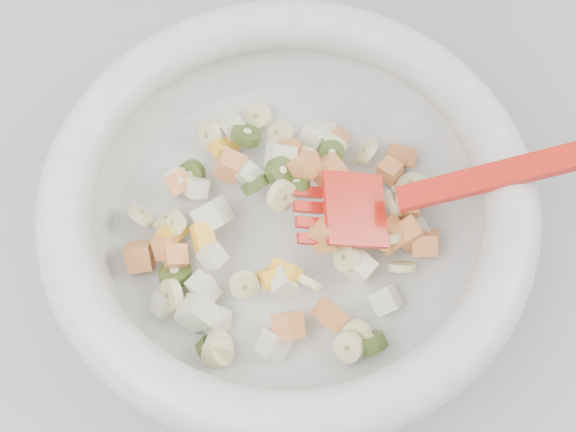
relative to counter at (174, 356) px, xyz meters
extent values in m
cube|color=gray|center=(0.00, 0.00, 0.00)|extent=(2.00, 0.60, 0.90)
cylinder|color=silver|center=(0.16, -0.04, 0.46)|extent=(0.32, 0.32, 0.02)
torus|color=silver|center=(0.16, -0.04, 0.53)|extent=(0.40, 0.40, 0.04)
cylinder|color=beige|center=(0.10, 0.06, 0.48)|extent=(0.03, 0.04, 0.04)
cylinder|color=beige|center=(0.19, 0.01, 0.50)|extent=(0.03, 0.04, 0.03)
cylinder|color=beige|center=(0.06, -0.02, 0.48)|extent=(0.04, 0.04, 0.02)
cylinder|color=beige|center=(0.21, 0.03, 0.49)|extent=(0.03, 0.03, 0.04)
cylinder|color=beige|center=(0.17, 0.05, 0.49)|extent=(0.03, 0.04, 0.03)
cylinder|color=beige|center=(0.16, -0.03, 0.52)|extent=(0.03, 0.03, 0.04)
cylinder|color=beige|center=(0.26, -0.03, 0.49)|extent=(0.02, 0.03, 0.03)
cylinder|color=beige|center=(0.09, -0.10, 0.48)|extent=(0.04, 0.02, 0.04)
cylinder|color=beige|center=(0.21, -0.08, 0.50)|extent=(0.03, 0.03, 0.03)
cylinder|color=beige|center=(0.21, -0.14, 0.48)|extent=(0.03, 0.03, 0.03)
cylinder|color=beige|center=(0.28, -0.01, 0.48)|extent=(0.04, 0.03, 0.02)
cylinder|color=beige|center=(0.20, -0.15, 0.49)|extent=(0.03, 0.03, 0.03)
cylinder|color=beige|center=(0.07, -0.03, 0.49)|extent=(0.03, 0.03, 0.02)
cylinder|color=beige|center=(0.27, -0.02, 0.48)|extent=(0.03, 0.03, 0.02)
cylinder|color=beige|center=(0.10, -0.14, 0.48)|extent=(0.02, 0.03, 0.03)
cylinder|color=beige|center=(0.10, -0.15, 0.48)|extent=(0.04, 0.02, 0.04)
cylinder|color=beige|center=(0.24, -0.07, 0.49)|extent=(0.03, 0.02, 0.03)
cylinder|color=beige|center=(0.04, -0.02, 0.48)|extent=(0.03, 0.03, 0.03)
cylinder|color=beige|center=(0.06, -0.09, 0.49)|extent=(0.02, 0.03, 0.04)
cylinder|color=beige|center=(0.17, -0.10, 0.50)|extent=(0.02, 0.03, 0.03)
cylinder|color=beige|center=(0.24, 0.03, 0.48)|extent=(0.02, 0.04, 0.04)
cylinder|color=beige|center=(0.12, -0.10, 0.50)|extent=(0.03, 0.02, 0.03)
cylinder|color=beige|center=(0.25, -0.09, 0.48)|extent=(0.03, 0.02, 0.03)
cylinder|color=beige|center=(0.15, 0.08, 0.48)|extent=(0.04, 0.04, 0.02)
cube|color=#F9A64E|center=(0.07, -0.06, 0.49)|extent=(0.02, 0.02, 0.02)
cube|color=#F9A64E|center=(0.27, -0.06, 0.49)|extent=(0.03, 0.03, 0.03)
cube|color=#F9A64E|center=(0.15, -0.13, 0.49)|extent=(0.03, 0.03, 0.03)
cube|color=#F9A64E|center=(0.06, -0.05, 0.49)|extent=(0.02, 0.03, 0.03)
cube|color=#F9A64E|center=(0.27, 0.02, 0.48)|extent=(0.03, 0.03, 0.03)
cube|color=#F9A64E|center=(0.07, 0.01, 0.49)|extent=(0.03, 0.03, 0.03)
cube|color=#F9A64E|center=(0.18, 0.00, 0.51)|extent=(0.04, 0.04, 0.03)
cube|color=#F9A64E|center=(0.25, -0.06, 0.49)|extent=(0.04, 0.03, 0.03)
cube|color=#F9A64E|center=(0.21, 0.04, 0.48)|extent=(0.03, 0.04, 0.04)
cube|color=#F9A64E|center=(0.12, 0.01, 0.50)|extent=(0.03, 0.03, 0.03)
cube|color=#F9A64E|center=(0.27, -0.04, 0.49)|extent=(0.03, 0.02, 0.03)
cube|color=#F9A64E|center=(0.19, -0.13, 0.49)|extent=(0.03, 0.03, 0.03)
cube|color=#F9A64E|center=(0.17, 0.02, 0.50)|extent=(0.03, 0.03, 0.03)
cube|color=#F9A64E|center=(0.28, -0.07, 0.48)|extent=(0.03, 0.03, 0.03)
cube|color=#F9A64E|center=(0.20, 0.00, 0.50)|extent=(0.04, 0.03, 0.04)
cube|color=#F9A64E|center=(0.26, 0.00, 0.48)|extent=(0.03, 0.03, 0.02)
cube|color=#F9A64E|center=(0.19, -0.07, 0.51)|extent=(0.03, 0.03, 0.03)
cube|color=#F9A64E|center=(0.04, -0.05, 0.48)|extent=(0.02, 0.03, 0.03)
cylinder|color=olive|center=(0.14, -0.01, 0.50)|extent=(0.03, 0.03, 0.03)
cylinder|color=olive|center=(0.09, -0.14, 0.48)|extent=(0.03, 0.03, 0.03)
cylinder|color=olive|center=(0.22, -0.15, 0.48)|extent=(0.03, 0.03, 0.03)
cylinder|color=olive|center=(0.14, 0.05, 0.49)|extent=(0.03, 0.04, 0.03)
cylinder|color=olive|center=(0.07, -0.07, 0.48)|extent=(0.03, 0.03, 0.02)
cylinder|color=olive|center=(0.17, -0.02, 0.51)|extent=(0.02, 0.02, 0.02)
cylinder|color=olive|center=(0.21, 0.02, 0.50)|extent=(0.02, 0.02, 0.02)
cylinder|color=olive|center=(0.09, 0.02, 0.49)|extent=(0.03, 0.03, 0.03)
cylinder|color=olive|center=(0.16, 0.00, 0.51)|extent=(0.03, 0.04, 0.03)
cube|color=#EFEDCA|center=(0.27, -0.06, 0.49)|extent=(0.02, 0.02, 0.03)
cube|color=#EFEDCA|center=(0.10, -0.12, 0.48)|extent=(0.03, 0.03, 0.03)
cube|color=#EFEDCA|center=(0.10, -0.07, 0.50)|extent=(0.03, 0.03, 0.03)
cube|color=#EFEDCA|center=(0.14, -0.14, 0.48)|extent=(0.03, 0.03, 0.03)
cube|color=#EFEDCA|center=(0.24, -0.12, 0.48)|extent=(0.03, 0.03, 0.03)
cube|color=#EFEDCA|center=(0.07, 0.01, 0.49)|extent=(0.03, 0.02, 0.03)
cube|color=#EFEDCA|center=(0.09, -0.09, 0.49)|extent=(0.03, 0.03, 0.03)
cube|color=#EFEDCA|center=(0.13, 0.06, 0.49)|extent=(0.03, 0.03, 0.03)
cube|color=#EFEDCA|center=(0.09, 0.00, 0.49)|extent=(0.03, 0.03, 0.03)
cube|color=#EFEDCA|center=(0.20, 0.04, 0.49)|extent=(0.03, 0.03, 0.03)
cube|color=#EFEDCA|center=(0.20, 0.04, 0.49)|extent=(0.03, 0.04, 0.03)
cube|color=#EFEDCA|center=(0.16, 0.01, 0.51)|extent=(0.03, 0.03, 0.03)
cube|color=#EFEDCA|center=(0.15, -0.10, 0.50)|extent=(0.02, 0.02, 0.03)
cube|color=#EFEDCA|center=(0.22, -0.09, 0.49)|extent=(0.03, 0.03, 0.02)
cube|color=#EFEDCA|center=(0.10, -0.03, 0.50)|extent=(0.04, 0.03, 0.04)
cube|color=#EFEDCA|center=(0.08, -0.11, 0.49)|extent=(0.04, 0.03, 0.04)
cube|color=#EFEDCA|center=(0.06, -0.10, 0.48)|extent=(0.03, 0.03, 0.03)
cube|color=#EFEDCA|center=(0.14, 0.00, 0.50)|extent=(0.03, 0.03, 0.02)
cube|color=#FFA52E|center=(0.15, -0.09, 0.50)|extent=(0.03, 0.03, 0.02)
cube|color=#FFA52E|center=(0.07, -0.04, 0.49)|extent=(0.03, 0.03, 0.03)
cube|color=#FFA52E|center=(0.24, -0.07, 0.49)|extent=(0.03, 0.03, 0.03)
cube|color=#FFA52E|center=(0.09, -0.05, 0.49)|extent=(0.02, 0.03, 0.02)
cube|color=#FFA52E|center=(0.15, -0.09, 0.50)|extent=(0.03, 0.03, 0.02)
cube|color=#FFA52E|center=(0.12, 0.04, 0.48)|extent=(0.03, 0.03, 0.02)
cube|color=red|center=(0.22, -0.05, 0.52)|extent=(0.06, 0.06, 0.03)
cube|color=red|center=(0.18, -0.03, 0.52)|extent=(0.03, 0.01, 0.02)
cube|color=red|center=(0.18, -0.04, 0.52)|extent=(0.03, 0.01, 0.02)
cube|color=red|center=(0.18, -0.06, 0.52)|extent=(0.03, 0.01, 0.02)
cube|color=red|center=(0.18, -0.07, 0.52)|extent=(0.03, 0.01, 0.02)
cube|color=red|center=(0.34, -0.05, 0.56)|extent=(0.18, 0.02, 0.07)
camera|label=1|loc=(0.13, -0.31, 1.04)|focal=45.00mm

